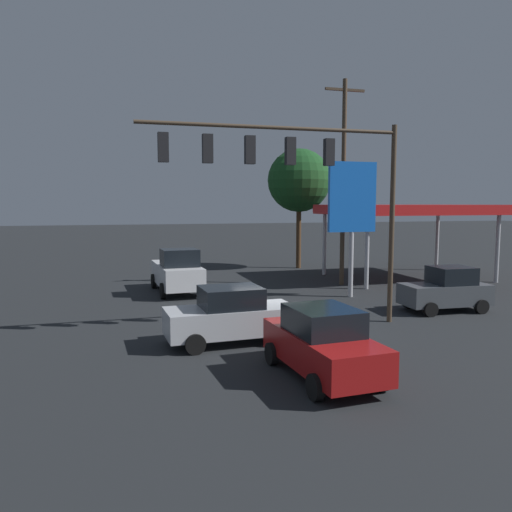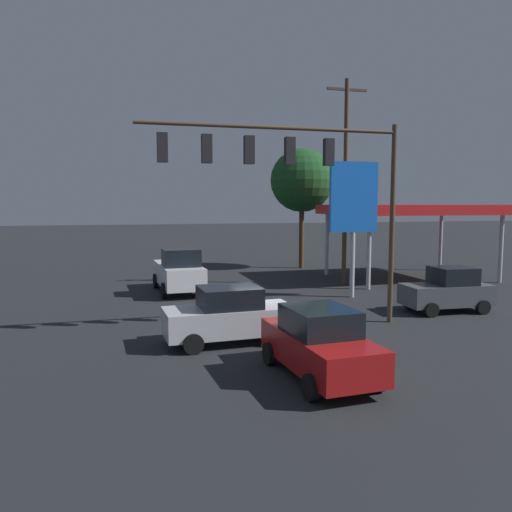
{
  "view_description": "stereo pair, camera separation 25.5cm",
  "coord_description": "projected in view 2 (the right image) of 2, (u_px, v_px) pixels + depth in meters",
  "views": [
    {
      "loc": [
        5.47,
        17.53,
        4.72
      ],
      "look_at": [
        0.0,
        -2.0,
        2.6
      ],
      "focal_mm": 35.0,
      "sensor_mm": 36.0,
      "label": 1
    },
    {
      "loc": [
        5.22,
        17.6,
        4.72
      ],
      "look_at": [
        0.0,
        -2.0,
        2.6
      ],
      "focal_mm": 35.0,
      "sensor_mm": 36.0,
      "label": 2
    }
  ],
  "objects": [
    {
      "name": "gas_station_canopy",
      "position": [
        410.0,
        210.0,
        31.23
      ],
      "size": [
        9.89,
        7.12,
        4.67
      ],
      "color": "red",
      "rests_on": "ground"
    },
    {
      "name": "hatchback_crossing",
      "position": [
        448.0,
        290.0,
        21.88
      ],
      "size": [
        3.86,
        2.08,
        1.97
      ],
      "rotation": [
        0.0,
        0.0,
        -0.04
      ],
      "color": "#474C51",
      "rests_on": "ground"
    },
    {
      "name": "sedan_waiting",
      "position": [
        319.0,
        343.0,
        13.56
      ],
      "size": [
        2.3,
        4.52,
        1.93
      ],
      "rotation": [
        0.0,
        0.0,
        1.64
      ],
      "color": "maroon",
      "rests_on": "ground"
    },
    {
      "name": "pickup_parked",
      "position": [
        179.0,
        272.0,
        26.6
      ],
      "size": [
        2.52,
        5.31,
        2.4
      ],
      "rotation": [
        0.0,
        0.0,
        1.63
      ],
      "color": "silver",
      "rests_on": "ground"
    },
    {
      "name": "sedan_far",
      "position": [
        230.0,
        315.0,
        16.93
      ],
      "size": [
        4.49,
        2.26,
        1.93
      ],
      "rotation": [
        0.0,
        0.0,
        0.06
      ],
      "color": "silver",
      "rests_on": "ground"
    },
    {
      "name": "ground_plane",
      "position": [
        270.0,
        330.0,
        18.74
      ],
      "size": [
        200.0,
        200.0,
        0.0
      ],
      "primitive_type": "plane",
      "color": "black"
    },
    {
      "name": "traffic_signal_assembly",
      "position": [
        293.0,
        168.0,
        18.36
      ],
      "size": [
        9.93,
        0.43,
        7.77
      ],
      "color": "#473828",
      "rests_on": "ground"
    },
    {
      "name": "street_tree",
      "position": [
        302.0,
        181.0,
        36.2
      ],
      "size": [
        4.59,
        4.59,
        8.71
      ],
      "color": "#4C331E",
      "rests_on": "ground"
    },
    {
      "name": "price_sign",
      "position": [
        353.0,
        202.0,
        24.87
      ],
      "size": [
        2.52,
        0.27,
        6.8
      ],
      "color": "#B7B7BC",
      "rests_on": "ground"
    },
    {
      "name": "utility_pole",
      "position": [
        345.0,
        179.0,
        28.6
      ],
      "size": [
        2.4,
        0.26,
        11.74
      ],
      "color": "#473828",
      "rests_on": "ground"
    }
  ]
}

